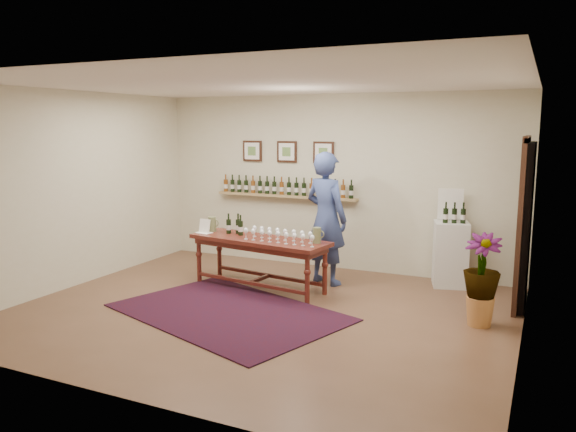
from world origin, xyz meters
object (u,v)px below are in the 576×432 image
at_px(potted_plant, 481,280).
at_px(display_pedestal, 450,254).
at_px(person, 326,218).
at_px(tasting_table, 259,246).

bearing_deg(potted_plant, display_pedestal, 110.83).
relative_size(display_pedestal, potted_plant, 1.00).
bearing_deg(person, display_pedestal, -139.89).
bearing_deg(display_pedestal, person, -159.33).
distance_m(tasting_table, person, 1.06).
relative_size(potted_plant, person, 0.48).
height_order(display_pedestal, potted_plant, same).
xyz_separation_m(display_pedestal, potted_plant, (0.59, -1.55, 0.08)).
xyz_separation_m(tasting_table, potted_plant, (3.04, -0.27, -0.07)).
bearing_deg(potted_plant, tasting_table, 174.87).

